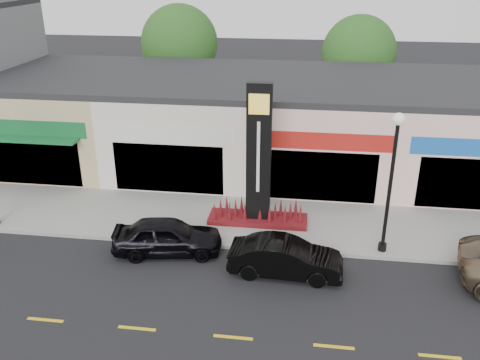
{
  "coord_description": "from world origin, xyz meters",
  "views": [
    {
      "loc": [
        4.84,
        -14.98,
        10.45
      ],
      "look_at": [
        2.26,
        4.0,
        2.12
      ],
      "focal_mm": 38.0,
      "sensor_mm": 36.0,
      "label": 1
    }
  ],
  "objects": [
    {
      "name": "lamp_east_near",
      "position": [
        8.0,
        2.5,
        3.48
      ],
      "size": [
        0.44,
        0.44,
        5.47
      ],
      "color": "black",
      "rests_on": "sidewalk"
    },
    {
      "name": "ground",
      "position": [
        0.0,
        0.0,
        0.0
      ],
      "size": [
        120.0,
        120.0,
        0.0
      ],
      "primitive_type": "plane",
      "color": "black",
      "rests_on": "ground"
    },
    {
      "name": "shop_cream",
      "position": [
        -1.5,
        11.47,
        2.4
      ],
      "size": [
        7.0,
        10.01,
        4.8
      ],
      "color": "silver",
      "rests_on": "ground"
    },
    {
      "name": "shop_pink_e",
      "position": [
        12.5,
        11.47,
        2.4
      ],
      "size": [
        7.0,
        10.01,
        4.8
      ],
      "color": "beige",
      "rests_on": "ground"
    },
    {
      "name": "shop_beige",
      "position": [
        -8.5,
        11.46,
        2.4
      ],
      "size": [
        7.0,
        10.85,
        4.8
      ],
      "color": "tan",
      "rests_on": "ground"
    },
    {
      "name": "shop_pink_w",
      "position": [
        5.5,
        11.47,
        2.4
      ],
      "size": [
        7.0,
        10.01,
        4.8
      ],
      "color": "beige",
      "rests_on": "ground"
    },
    {
      "name": "sidewalk",
      "position": [
        0.0,
        4.35,
        0.07
      ],
      "size": [
        52.0,
        4.3,
        0.15
      ],
      "primitive_type": "cube",
      "color": "gray",
      "rests_on": "ground"
    },
    {
      "name": "car_black_conv",
      "position": [
        4.37,
        0.6,
        0.67
      ],
      "size": [
        1.6,
        4.13,
        1.34
      ],
      "primitive_type": "imported",
      "rotation": [
        0.0,
        0.0,
        1.53
      ],
      "color": "black",
      "rests_on": "ground"
    },
    {
      "name": "car_black_sedan",
      "position": [
        -0.21,
        1.47,
        0.71
      ],
      "size": [
        2.29,
        4.37,
        1.42
      ],
      "primitive_type": "imported",
      "rotation": [
        0.0,
        0.0,
        1.72
      ],
      "color": "black",
      "rests_on": "ground"
    },
    {
      "name": "pylon_sign",
      "position": [
        3.0,
        4.2,
        2.27
      ],
      "size": [
        4.2,
        1.3,
        6.0
      ],
      "color": "#5E1012",
      "rests_on": "sidewalk"
    },
    {
      "name": "tree_rear_mid",
      "position": [
        8.0,
        19.5,
        4.88
      ],
      "size": [
        4.8,
        4.8,
        7.29
      ],
      "color": "#382619",
      "rests_on": "ground"
    },
    {
      "name": "curb",
      "position": [
        0.0,
        2.1,
        0.07
      ],
      "size": [
        52.0,
        0.2,
        0.15
      ],
      "primitive_type": "cube",
      "color": "gray",
      "rests_on": "ground"
    },
    {
      "name": "tree_rear_west",
      "position": [
        -4.0,
        19.5,
        5.22
      ],
      "size": [
        5.2,
        5.2,
        7.83
      ],
      "color": "#382619",
      "rests_on": "ground"
    }
  ]
}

